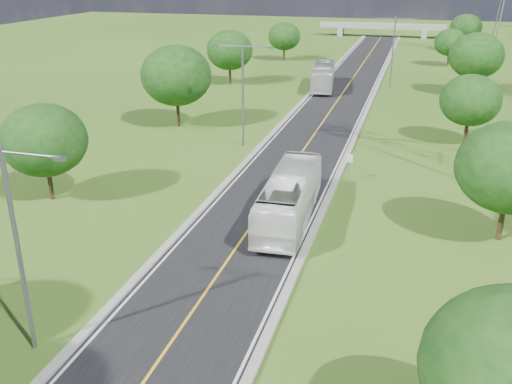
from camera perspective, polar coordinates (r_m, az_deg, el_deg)
ground at (r=69.10m, az=7.26°, el=7.74°), size 260.00×260.00×0.00m
road at (r=74.87m, az=8.00°, el=8.83°), size 8.00×150.00×0.06m
curb_left at (r=75.54m, az=4.78°, el=9.14°), size 0.50×150.00×0.22m
curb_right at (r=74.41m, az=11.28°, el=8.60°), size 0.50×150.00×0.22m
speed_limit_sign at (r=47.04m, az=9.29°, el=2.90°), size 0.55×0.09×2.40m
overpass at (r=147.34m, az=12.50°, el=15.83°), size 30.00×3.00×3.20m
streetlight_near_left at (r=26.58m, az=-22.94°, el=-3.78°), size 5.90×0.25×10.00m
streetlight_mid_left at (r=54.81m, az=-1.33°, el=10.59°), size 5.90×0.25×10.00m
streetlight_far_right at (r=85.09m, az=13.58°, el=14.05°), size 5.90×0.25×10.00m
tree_lb at (r=44.70m, az=-20.43°, el=4.88°), size 6.30×6.30×7.33m
tree_lc at (r=62.60m, az=-7.99°, el=11.46°), size 7.56×7.56×8.79m
tree_ld at (r=85.53m, az=-2.65°, el=13.98°), size 6.72×6.72×7.82m
tree_le at (r=107.86m, az=2.85°, el=15.28°), size 5.88×5.88×6.84m
tree_rb at (r=38.62m, az=24.12°, el=2.26°), size 6.72×6.72×7.82m
tree_rc at (r=59.81m, az=20.66°, el=8.58°), size 5.88×5.88×6.84m
tree_rd at (r=83.39m, az=21.17°, el=12.59°), size 7.14×7.14×8.30m
tree_re at (r=107.16m, az=18.85°, el=13.98°), size 5.46×5.46×6.35m
tree_rf at (r=127.13m, az=20.25°, el=15.17°), size 6.30×6.30×7.33m
bus_outbound at (r=39.24m, az=3.37°, el=-0.49°), size 3.43×12.34×3.40m
bus_inbound at (r=83.25m, az=6.74°, el=11.42°), size 4.40×12.53×3.42m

